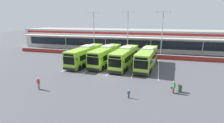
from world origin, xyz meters
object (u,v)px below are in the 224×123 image
object	(u,v)px
coach_bus_right_centre	(147,59)
pedestrian_in_dark_coat	(38,83)
coach_bus_leftmost	(86,56)
coach_bus_centre	(125,57)
pedestrian_child	(129,94)
lamp_post_east	(162,31)
lamp_post_west	(94,30)
pedestrian_with_handbag	(173,87)
lamp_post_centre	(128,31)
litter_bin	(180,89)
coach_bus_left_centre	(106,56)

from	to	relation	value
coach_bus_right_centre	pedestrian_in_dark_coat	xyz separation A→B (m)	(-13.13, -14.61, -0.91)
coach_bus_leftmost	coach_bus_centre	size ratio (longest dim) A/B	1.00
coach_bus_centre	coach_bus_right_centre	world-z (taller)	same
pedestrian_child	lamp_post_east	size ratio (longest dim) A/B	0.09
pedestrian_child	lamp_post_west	bearing A→B (deg)	118.94
pedestrian_with_handbag	pedestrian_in_dark_coat	world-z (taller)	same
lamp_post_centre	lamp_post_east	bearing A→B (deg)	6.92
coach_bus_right_centre	pedestrian_in_dark_coat	distance (m)	19.66
lamp_post_centre	coach_bus_right_centre	bearing A→B (deg)	-60.62
pedestrian_child	litter_bin	size ratio (longest dim) A/B	1.08
lamp_post_west	lamp_post_east	world-z (taller)	same
lamp_post_centre	lamp_post_west	bearing A→B (deg)	172.95
coach_bus_right_centre	litter_bin	xyz separation A→B (m)	(4.92, -10.63, -1.32)
coach_bus_left_centre	coach_bus_centre	size ratio (longest dim) A/B	1.00
coach_bus_leftmost	pedestrian_child	distance (m)	17.70
coach_bus_right_centre	pedestrian_with_handbag	world-z (taller)	coach_bus_right_centre
pedestrian_with_handbag	lamp_post_centre	distance (m)	23.83
pedestrian_in_dark_coat	lamp_post_centre	distance (m)	26.22
pedestrian_with_handbag	coach_bus_leftmost	bearing A→B (deg)	147.20
coach_bus_centre	coach_bus_right_centre	distance (m)	4.26
coach_bus_leftmost	pedestrian_with_handbag	size ratio (longest dim) A/B	7.61
coach_bus_right_centre	lamp_post_west	xyz separation A→B (m)	(-15.00, 11.08, 4.50)
pedestrian_child	coach_bus_right_centre	bearing A→B (deg)	85.49
lamp_post_centre	pedestrian_with_handbag	bearing A→B (deg)	-65.40
pedestrian_with_handbag	lamp_post_west	size ratio (longest dim) A/B	0.15
coach_bus_leftmost	coach_bus_right_centre	xyz separation A→B (m)	(12.46, 0.52, 0.00)
litter_bin	lamp_post_east	bearing A→B (deg)	96.03
coach_bus_centre	pedestrian_child	distance (m)	14.27
lamp_post_west	pedestrian_in_dark_coat	bearing A→B (deg)	-85.84
lamp_post_west	pedestrian_with_handbag	bearing A→B (deg)	-49.41
pedestrian_in_dark_coat	litter_bin	world-z (taller)	pedestrian_in_dark_coat
coach_bus_centre	pedestrian_in_dark_coat	size ratio (longest dim) A/B	7.61
coach_bus_right_centre	litter_bin	distance (m)	11.79
lamp_post_east	litter_bin	world-z (taller)	lamp_post_east
lamp_post_west	coach_bus_leftmost	bearing A→B (deg)	-77.68
coach_bus_right_centre	lamp_post_west	bearing A→B (deg)	143.54
coach_bus_right_centre	pedestrian_with_handbag	xyz separation A→B (m)	(4.07, -11.18, -0.93)
coach_bus_right_centre	coach_bus_left_centre	bearing A→B (deg)	177.56
coach_bus_centre	pedestrian_in_dark_coat	bearing A→B (deg)	-121.61
lamp_post_west	lamp_post_centre	bearing A→B (deg)	-7.05
coach_bus_leftmost	lamp_post_centre	xyz separation A→B (m)	(6.88, 10.44, 4.50)
lamp_post_centre	litter_bin	bearing A→B (deg)	-62.93
pedestrian_in_dark_coat	pedestrian_child	distance (m)	12.04
lamp_post_west	coach_bus_right_centre	bearing A→B (deg)	-36.46
pedestrian_with_handbag	lamp_post_centre	bearing A→B (deg)	114.60
coach_bus_left_centre	lamp_post_east	size ratio (longest dim) A/B	1.12
pedestrian_with_handbag	lamp_post_west	world-z (taller)	lamp_post_west
coach_bus_right_centre	pedestrian_in_dark_coat	world-z (taller)	coach_bus_right_centre
coach_bus_left_centre	lamp_post_centre	distance (m)	10.92
pedestrian_with_handbag	pedestrian_in_dark_coat	bearing A→B (deg)	-168.74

